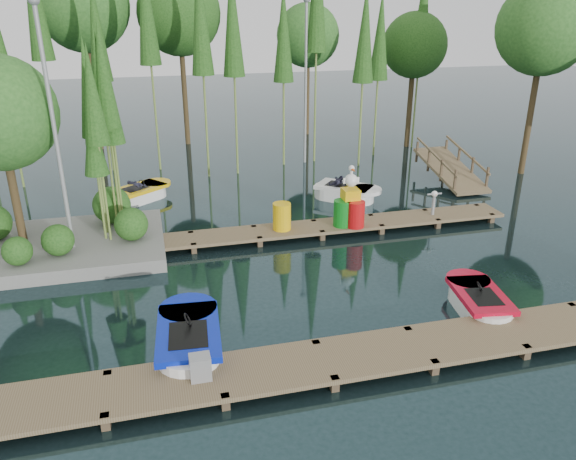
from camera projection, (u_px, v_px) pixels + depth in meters
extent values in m
plane|color=#1D3337|center=(275.00, 275.00, 15.62)|extent=(90.00, 90.00, 0.00)
cube|color=brown|center=(325.00, 361.00, 11.49)|extent=(18.00, 1.50, 0.10)
cube|color=#4C3C29|center=(106.00, 426.00, 10.02)|extent=(0.16, 0.16, 0.50)
cube|color=#4C3C29|center=(109.00, 383.00, 11.15)|extent=(0.16, 0.16, 0.50)
cube|color=#4C3C29|center=(226.00, 406.00, 10.51)|extent=(0.16, 0.16, 0.50)
cube|color=#4C3C29|center=(217.00, 367.00, 11.64)|extent=(0.16, 0.16, 0.50)
cube|color=#4C3C29|center=(334.00, 388.00, 11.00)|extent=(0.16, 0.16, 0.50)
cube|color=#4C3C29|center=(316.00, 352.00, 12.13)|extent=(0.16, 0.16, 0.50)
cube|color=#4C3C29|center=(434.00, 371.00, 11.50)|extent=(0.16, 0.16, 0.50)
cube|color=#4C3C29|center=(407.00, 338.00, 12.63)|extent=(0.16, 0.16, 0.50)
cube|color=#4C3C29|center=(525.00, 356.00, 11.99)|extent=(0.16, 0.16, 0.50)
cube|color=#4C3C29|center=(491.00, 325.00, 13.12)|extent=(0.16, 0.16, 0.50)
cube|color=#4C3C29|center=(570.00, 313.00, 13.61)|extent=(0.16, 0.16, 0.50)
cube|color=brown|center=(288.00, 230.00, 17.99)|extent=(15.00, 1.20, 0.10)
cube|color=#4C3C29|center=(51.00, 266.00, 16.01)|extent=(0.16, 0.16, 0.50)
cube|color=#4C3C29|center=(55.00, 253.00, 16.87)|extent=(0.16, 0.16, 0.50)
cube|color=#4C3C29|center=(125.00, 259.00, 16.47)|extent=(0.16, 0.16, 0.50)
cube|color=#4C3C29|center=(125.00, 246.00, 17.33)|extent=(0.16, 0.16, 0.50)
cube|color=#4C3C29|center=(194.00, 251.00, 16.94)|extent=(0.16, 0.16, 0.50)
cube|color=#4C3C29|center=(191.00, 239.00, 17.80)|extent=(0.16, 0.16, 0.50)
cube|color=#4C3C29|center=(260.00, 245.00, 17.40)|extent=(0.16, 0.16, 0.50)
cube|color=#4C3C29|center=(254.00, 233.00, 18.26)|extent=(0.16, 0.16, 0.50)
cube|color=#4C3C29|center=(322.00, 238.00, 17.87)|extent=(0.16, 0.16, 0.50)
cube|color=#4C3C29|center=(313.00, 227.00, 18.73)|extent=(0.16, 0.16, 0.50)
cube|color=#4C3C29|center=(381.00, 232.00, 18.33)|extent=(0.16, 0.16, 0.50)
cube|color=#4C3C29|center=(370.00, 222.00, 19.19)|extent=(0.16, 0.16, 0.50)
cube|color=#4C3C29|center=(438.00, 226.00, 18.80)|extent=(0.16, 0.16, 0.50)
cube|color=#4C3C29|center=(424.00, 216.00, 19.66)|extent=(0.16, 0.16, 0.50)
cube|color=#4C3C29|center=(491.00, 221.00, 19.26)|extent=(0.16, 0.16, 0.50)
cube|color=#4C3C29|center=(476.00, 211.00, 20.12)|extent=(0.16, 0.16, 0.50)
cube|color=slate|center=(58.00, 248.00, 16.86)|extent=(6.20, 4.20, 0.42)
sphere|color=#29591C|center=(58.00, 240.00, 15.76)|extent=(0.90, 0.90, 0.90)
sphere|color=#29591C|center=(112.00, 205.00, 17.99)|extent=(1.20, 1.20, 1.20)
sphere|color=#29591C|center=(17.00, 251.00, 15.19)|extent=(0.80, 0.80, 0.80)
sphere|color=#29591C|center=(131.00, 224.00, 16.73)|extent=(1.00, 1.00, 1.00)
cylinder|color=#40311B|center=(14.00, 189.00, 16.29)|extent=(0.24, 0.24, 3.60)
cylinder|color=olive|center=(108.00, 149.00, 16.70)|extent=(0.07, 0.07, 5.93)
cone|color=#29591C|center=(99.00, 78.00, 15.91)|extent=(0.70, 0.70, 2.97)
cylinder|color=olive|center=(97.00, 156.00, 16.53)|extent=(0.07, 0.07, 5.66)
cone|color=#29591C|center=(88.00, 87.00, 15.77)|extent=(0.70, 0.70, 2.83)
cylinder|color=olive|center=(116.00, 160.00, 16.90)|extent=(0.07, 0.07, 5.22)
cone|color=#29591C|center=(109.00, 99.00, 16.20)|extent=(0.70, 0.70, 2.61)
cylinder|color=olive|center=(101.00, 163.00, 16.03)|extent=(0.07, 0.07, 5.53)
cone|color=#29591C|center=(92.00, 94.00, 15.29)|extent=(0.70, 0.70, 2.76)
cylinder|color=olive|center=(99.00, 188.00, 16.40)|extent=(0.07, 0.07, 4.01)
cone|color=#29591C|center=(93.00, 140.00, 15.86)|extent=(0.70, 0.70, 2.01)
cylinder|color=olive|center=(112.00, 147.00, 16.59)|extent=(0.07, 0.07, 6.11)
cone|color=#29591C|center=(103.00, 73.00, 15.77)|extent=(0.70, 0.70, 3.05)
cylinder|color=#40311B|center=(532.00, 104.00, 23.56)|extent=(0.26, 0.26, 6.06)
sphere|color=#336B26|center=(545.00, 27.00, 22.41)|extent=(3.81, 3.81, 3.81)
cylinder|color=#40311B|center=(410.00, 97.00, 28.27)|extent=(0.26, 0.26, 5.02)
sphere|color=#29591C|center=(415.00, 45.00, 27.31)|extent=(3.16, 3.16, 3.16)
cylinder|color=#40311B|center=(307.00, 86.00, 30.87)|extent=(0.26, 0.26, 5.31)
sphere|color=#336B26|center=(308.00, 35.00, 29.86)|extent=(3.34, 3.34, 3.34)
cylinder|color=#40311B|center=(184.00, 81.00, 28.51)|extent=(0.26, 0.26, 6.46)
sphere|color=#29591C|center=(179.00, 13.00, 27.27)|extent=(4.06, 4.06, 4.06)
cylinder|color=#40311B|center=(92.00, 80.00, 27.39)|extent=(0.26, 0.26, 6.85)
sphere|color=#336B26|center=(82.00, 5.00, 26.09)|extent=(4.31, 4.31, 4.31)
cylinder|color=olive|center=(6.00, 94.00, 21.48)|extent=(0.09, 0.09, 7.48)
cylinder|color=olive|center=(44.00, 62.00, 21.92)|extent=(0.09, 0.09, 9.66)
cylinder|color=olive|center=(103.00, 82.00, 23.67)|extent=(0.09, 0.09, 7.69)
cone|color=#29591C|center=(96.00, 28.00, 22.85)|extent=(0.90, 0.90, 4.23)
cylinder|color=olive|center=(151.00, 66.00, 23.57)|extent=(0.09, 0.09, 8.99)
cone|color=#29591C|center=(145.00, 1.00, 22.61)|extent=(0.90, 0.90, 4.94)
cylinder|color=olive|center=(204.00, 76.00, 22.69)|extent=(0.09, 0.09, 8.44)
cone|color=#29591C|center=(200.00, 14.00, 21.79)|extent=(0.90, 0.90, 4.64)
cylinder|color=olive|center=(234.00, 77.00, 23.15)|extent=(0.09, 0.09, 8.22)
cone|color=#29591C|center=(232.00, 18.00, 22.27)|extent=(0.90, 0.90, 4.52)
cylinder|color=olive|center=(284.00, 83.00, 24.61)|extent=(0.09, 0.09, 7.41)
cone|color=#29591C|center=(283.00, 33.00, 23.82)|extent=(0.90, 0.90, 4.07)
cylinder|color=olive|center=(316.00, 53.00, 24.71)|extent=(0.09, 0.09, 9.77)
cylinder|color=olive|center=(362.00, 83.00, 24.44)|extent=(0.09, 0.09, 7.40)
cone|color=#29591C|center=(365.00, 33.00, 23.64)|extent=(0.90, 0.90, 4.07)
cylinder|color=olive|center=(378.00, 81.00, 26.23)|extent=(0.09, 0.09, 7.14)
cone|color=#29591C|center=(380.00, 35.00, 25.46)|extent=(0.90, 0.90, 3.93)
cylinder|color=olive|center=(419.00, 61.00, 27.43)|extent=(0.09, 0.09, 8.61)
cone|color=#29591C|center=(423.00, 8.00, 26.51)|extent=(0.90, 0.90, 4.74)
cylinder|color=gray|center=(56.00, 142.00, 15.26)|extent=(0.12, 0.12, 7.00)
cylinder|color=gray|center=(306.00, 86.00, 25.05)|extent=(0.12, 0.12, 7.00)
cube|color=brown|center=(450.00, 169.00, 23.29)|extent=(1.50, 3.94, 0.95)
cube|color=#4C3C29|center=(455.00, 181.00, 21.68)|extent=(0.08, 0.08, 0.90)
cube|color=#4C3C29|center=(441.00, 170.00, 22.62)|extent=(0.08, 0.08, 0.90)
cube|color=#4C3C29|center=(429.00, 161.00, 23.57)|extent=(0.08, 0.08, 0.90)
cube|color=#4C3C29|center=(417.00, 152.00, 24.51)|extent=(0.08, 0.08, 0.90)
cube|color=brown|center=(436.00, 157.00, 22.90)|extent=(0.06, 3.54, 0.83)
cube|color=#4C3C29|center=(487.00, 178.00, 22.00)|extent=(0.08, 0.08, 0.90)
cube|color=#4C3C29|center=(472.00, 168.00, 22.94)|extent=(0.08, 0.08, 0.90)
cube|color=#4C3C29|center=(459.00, 159.00, 23.89)|extent=(0.08, 0.08, 0.90)
cube|color=#4C3C29|center=(446.00, 150.00, 24.83)|extent=(0.08, 0.08, 0.90)
cube|color=brown|center=(467.00, 154.00, 23.22)|extent=(0.06, 3.54, 0.83)
cube|color=white|center=(189.00, 345.00, 12.07)|extent=(1.40, 1.41, 0.60)
cylinder|color=white|center=(189.00, 329.00, 12.67)|extent=(1.40, 1.40, 0.60)
cylinder|color=white|center=(190.00, 363.00, 11.48)|extent=(1.40, 1.40, 0.60)
cube|color=#071DB1|center=(188.00, 332.00, 11.95)|extent=(1.50, 2.36, 0.15)
cylinder|color=#071DB1|center=(188.00, 309.00, 12.82)|extent=(1.43, 1.43, 0.15)
cube|color=black|center=(188.00, 336.00, 11.73)|extent=(0.89, 1.13, 0.07)
torus|color=black|center=(188.00, 319.00, 12.01)|extent=(0.19, 0.31, 0.29)
cube|color=white|center=(479.00, 305.00, 13.72)|extent=(1.24, 1.24, 0.49)
cylinder|color=white|center=(470.00, 294.00, 14.22)|extent=(1.23, 1.23, 0.49)
cylinder|color=white|center=(489.00, 317.00, 13.22)|extent=(1.23, 1.23, 0.49)
cube|color=#B50922|center=(481.00, 295.00, 13.62)|extent=(1.38, 2.03, 0.13)
cylinder|color=#B50922|center=(468.00, 280.00, 14.34)|extent=(1.26, 1.26, 0.13)
cube|color=black|center=(484.00, 298.00, 13.44)|extent=(0.80, 0.98, 0.05)
torus|color=black|center=(479.00, 286.00, 13.67)|extent=(0.17, 0.27, 0.24)
cube|color=white|center=(140.00, 196.00, 21.33)|extent=(1.56, 1.56, 0.51)
cylinder|color=white|center=(151.00, 192.00, 21.74)|extent=(1.55, 1.55, 0.51)
cylinder|color=white|center=(128.00, 199.00, 20.93)|extent=(1.55, 1.55, 0.51)
cube|color=#EBB60C|center=(139.00, 189.00, 21.23)|extent=(2.22, 2.07, 0.13)
cylinder|color=#EBB60C|center=(156.00, 183.00, 21.82)|extent=(1.59, 1.59, 0.13)
cube|color=black|center=(135.00, 189.00, 21.08)|extent=(1.14, 1.10, 0.06)
torus|color=black|center=(141.00, 183.00, 21.26)|extent=(0.29, 0.26, 0.25)
imported|color=#1E1E2D|center=(133.00, 183.00, 20.96)|extent=(0.50, 0.48, 0.90)
cube|color=white|center=(344.00, 194.00, 21.44)|extent=(1.66, 1.66, 0.54)
cylinder|color=white|center=(359.00, 196.00, 21.20)|extent=(1.65, 1.65, 0.54)
cylinder|color=white|center=(330.00, 192.00, 21.69)|extent=(1.65, 1.65, 0.54)
cube|color=white|center=(344.00, 187.00, 21.33)|extent=(2.33, 2.24, 0.14)
cylinder|color=white|center=(366.00, 190.00, 20.97)|extent=(1.69, 1.69, 0.14)
cube|color=black|center=(339.00, 185.00, 21.39)|extent=(1.21, 1.18, 0.06)
torus|color=black|center=(348.00, 183.00, 21.19)|extent=(0.30, 0.29, 0.26)
imported|color=#1E1E2D|center=(338.00, 180.00, 21.34)|extent=(0.49, 0.48, 0.88)
imported|color=#1E1E2D|center=(350.00, 180.00, 21.50)|extent=(0.38, 0.37, 0.66)
cube|color=gray|center=(200.00, 367.00, 10.80)|extent=(0.41, 0.34, 0.50)
cylinder|color=#EBB60C|center=(282.00, 216.00, 17.76)|extent=(0.58, 0.58, 0.87)
cylinder|color=#0C7318|center=(342.00, 213.00, 18.04)|extent=(0.57, 0.57, 0.86)
cylinder|color=white|center=(356.00, 209.00, 18.42)|extent=(0.57, 0.57, 0.86)
cylinder|color=red|center=(356.00, 214.00, 17.95)|extent=(0.57, 0.57, 0.86)
cube|color=#EBB60C|center=(350.00, 194.00, 17.96)|extent=(0.53, 0.53, 0.33)
sphere|color=white|center=(351.00, 180.00, 17.79)|extent=(0.42, 0.42, 0.42)
cylinder|color=white|center=(351.00, 173.00, 17.69)|extent=(0.10, 0.10, 0.29)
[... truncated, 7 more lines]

